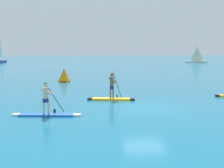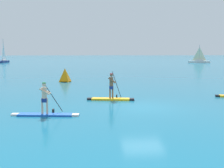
{
  "view_description": "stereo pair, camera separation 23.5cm",
  "coord_description": "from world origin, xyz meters",
  "px_view_note": "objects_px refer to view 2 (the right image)",
  "views": [
    {
      "loc": [
        -3.37,
        -15.99,
        3.36
      ],
      "look_at": [
        -1.47,
        5.59,
        0.76
      ],
      "focal_mm": 43.67,
      "sensor_mm": 36.0,
      "label": 1
    },
    {
      "loc": [
        -3.14,
        -16.01,
        3.36
      ],
      "look_at": [
        -1.47,
        5.59,
        0.76
      ],
      "focal_mm": 43.67,
      "sensor_mm": 36.0,
      "label": 2
    }
  ],
  "objects_px": {
    "paddleboarder_near_left": "(45,108)",
    "paddleboarder_mid_center": "(111,95)",
    "sailboat_right_horizon": "(199,61)",
    "sailboat_left_horizon": "(4,60)",
    "race_marker_buoy": "(65,76)"
  },
  "relations": [
    {
      "from": "paddleboarder_near_left",
      "to": "race_marker_buoy",
      "type": "height_order",
      "value": "paddleboarder_near_left"
    },
    {
      "from": "sailboat_right_horizon",
      "to": "paddleboarder_mid_center",
      "type": "bearing_deg",
      "value": -88.19
    },
    {
      "from": "sailboat_left_horizon",
      "to": "paddleboarder_near_left",
      "type": "bearing_deg",
      "value": 19.22
    },
    {
      "from": "paddleboarder_near_left",
      "to": "sailboat_left_horizon",
      "type": "bearing_deg",
      "value": 115.03
    },
    {
      "from": "sailboat_left_horizon",
      "to": "sailboat_right_horizon",
      "type": "distance_m",
      "value": 58.41
    },
    {
      "from": "paddleboarder_near_left",
      "to": "paddleboarder_mid_center",
      "type": "height_order",
      "value": "paddleboarder_mid_center"
    },
    {
      "from": "paddleboarder_near_left",
      "to": "sailboat_left_horizon",
      "type": "distance_m",
      "value": 74.0
    },
    {
      "from": "paddleboarder_mid_center",
      "to": "sailboat_left_horizon",
      "type": "xyz_separation_m",
      "value": [
        -27.51,
        65.73,
        0.57
      ]
    },
    {
      "from": "race_marker_buoy",
      "to": "paddleboarder_near_left",
      "type": "bearing_deg",
      "value": -88.3
    },
    {
      "from": "paddleboarder_near_left",
      "to": "paddleboarder_mid_center",
      "type": "relative_size",
      "value": 1.09
    },
    {
      "from": "paddleboarder_mid_center",
      "to": "sailboat_right_horizon",
      "type": "height_order",
      "value": "sailboat_right_horizon"
    },
    {
      "from": "paddleboarder_near_left",
      "to": "sailboat_right_horizon",
      "type": "relative_size",
      "value": 0.58
    },
    {
      "from": "paddleboarder_near_left",
      "to": "sailboat_right_horizon",
      "type": "bearing_deg",
      "value": 68.2
    },
    {
      "from": "paddleboarder_near_left",
      "to": "sailboat_right_horizon",
      "type": "height_order",
      "value": "sailboat_right_horizon"
    },
    {
      "from": "paddleboarder_near_left",
      "to": "sailboat_left_horizon",
      "type": "height_order",
      "value": "sailboat_left_horizon"
    }
  ]
}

